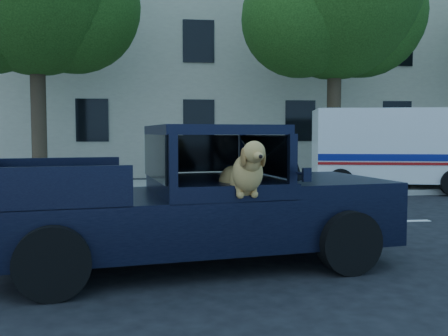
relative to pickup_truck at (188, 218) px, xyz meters
The scene contains 7 objects.
ground 0.94m from the pickup_truck, 86.12° to the right, with size 120.00×120.00×0.00m, color black.
far_sidewalk 8.51m from the pickup_truck, 89.68° to the left, with size 60.00×4.00×0.15m, color gray.
lane_stripes 3.44m from the pickup_truck, 52.72° to the left, with size 21.60×0.14×0.01m, color silver, non-canonical shape.
street_tree_mid 11.46m from the pickup_truck, 60.32° to the left, with size 6.00×5.20×8.60m.
building_main 16.55m from the pickup_truck, 79.07° to the left, with size 26.00×6.00×9.00m, color beige.
pickup_truck is the anchor object (origin of this frame).
mail_truck 9.74m from the pickup_truck, 50.52° to the left, with size 4.72×3.00×2.41m.
Camera 1 is at (-0.35, -5.70, 1.71)m, focal length 40.00 mm.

